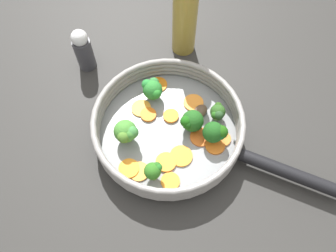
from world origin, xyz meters
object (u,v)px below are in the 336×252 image
object	(u,v)px
carrot_slice_9	(166,162)
broccoli_floret_4	(126,132)
carrot_slice_1	(215,145)
carrot_slice_2	(193,103)
broccoli_floret_0	(153,171)
salt_shaker	(83,50)
broccoli_floret_2	(152,89)
broccoli_floret_5	(218,113)
mushroom_piece_0	(201,111)
carrot_slice_0	(139,171)
carrot_slice_7	(141,108)
broccoli_floret_1	(215,133)
skillet	(168,132)
carrot_slice_8	(170,181)
carrot_slice_10	(148,115)
carrot_slice_11	(129,168)
carrot_slice_6	(223,139)
carrot_slice_5	(200,137)
oil_bottle	(185,8)
carrot_slice_12	(158,85)
broccoli_floret_3	(192,121)
carrot_slice_4	(171,116)
carrot_slice_3	(181,156)

from	to	relation	value
carrot_slice_9	broccoli_floret_4	world-z (taller)	broccoli_floret_4
carrot_slice_1	carrot_slice_2	xyz separation A→B (m)	(0.10, -0.03, -0.00)
broccoli_floret_0	salt_shaker	bearing A→B (deg)	-7.87
broccoli_floret_2	broccoli_floret_5	size ratio (longest dim) A/B	1.29
broccoli_floret_2	mushroom_piece_0	size ratio (longest dim) A/B	1.54
carrot_slice_0	carrot_slice_7	size ratio (longest dim) A/B	0.94
broccoli_floret_1	salt_shaker	bearing A→B (deg)	16.03
skillet	carrot_slice_8	world-z (taller)	carrot_slice_8
broccoli_floret_2	carrot_slice_10	bearing A→B (deg)	131.73
carrot_slice_10	carrot_slice_11	distance (m)	0.12
carrot_slice_2	carrot_slice_6	bearing A→B (deg)	174.92
broccoli_floret_2	broccoli_floret_0	bearing A→B (deg)	144.09
carrot_slice_5	carrot_slice_7	bearing A→B (deg)	23.12
carrot_slice_11	broccoli_floret_5	xyz separation A→B (m)	(-0.02, -0.20, 0.02)
carrot_slice_6	broccoli_floret_0	distance (m)	0.15
carrot_slice_8	broccoli_floret_2	distance (m)	0.19
broccoli_floret_4	broccoli_floret_1	bearing A→B (deg)	-127.39
carrot_slice_8	oil_bottle	world-z (taller)	oil_bottle
carrot_slice_0	carrot_slice_12	world-z (taller)	same
carrot_slice_11	carrot_slice_2	bearing A→B (deg)	-78.41
carrot_slice_1	mushroom_piece_0	bearing A→B (deg)	-19.26
carrot_slice_0	skillet	bearing A→B (deg)	-68.96
carrot_slice_9	carrot_slice_12	xyz separation A→B (m)	(0.15, -0.09, -0.00)
carrot_slice_7	broccoli_floret_0	world-z (taller)	broccoli_floret_0
broccoli_floret_3	mushroom_piece_0	bearing A→B (deg)	-67.34
broccoli_floret_2	oil_bottle	distance (m)	0.18
broccoli_floret_1	broccoli_floret_5	xyz separation A→B (m)	(0.03, -0.04, -0.01)
carrot_slice_1	broccoli_floret_4	size ratio (longest dim) A/B	0.71
carrot_slice_7	broccoli_floret_2	size ratio (longest dim) A/B	0.83
carrot_slice_0	carrot_slice_2	xyz separation A→B (m)	(0.05, -0.17, -0.00)
carrot_slice_9	broccoli_floret_4	xyz separation A→B (m)	(0.08, 0.03, 0.03)
broccoli_floret_0	salt_shaker	size ratio (longest dim) A/B	0.42
broccoli_floret_1	broccoli_floret_2	distance (m)	0.15
carrot_slice_2	carrot_slice_9	bearing A→B (deg)	119.26
carrot_slice_1	broccoli_floret_2	world-z (taller)	broccoli_floret_2
skillet	broccoli_floret_5	size ratio (longest dim) A/B	7.35
carrot_slice_9	carrot_slice_6	bearing A→B (deg)	-103.62
broccoli_floret_1	carrot_slice_2	bearing A→B (deg)	-15.12
broccoli_floret_4	carrot_slice_10	bearing A→B (deg)	-71.16
carrot_slice_4	broccoli_floret_1	xyz separation A→B (m)	(-0.09, -0.03, 0.03)
salt_shaker	oil_bottle	size ratio (longest dim) A/B	0.37
carrot_slice_2	broccoli_floret_2	size ratio (longest dim) A/B	0.84
carrot_slice_7	carrot_slice_12	world-z (taller)	same
broccoli_floret_4	salt_shaker	world-z (taller)	salt_shaker
broccoli_floret_4	carrot_slice_12	bearing A→B (deg)	-60.74
carrot_slice_4	carrot_slice_6	distance (m)	0.11
carrot_slice_0	carrot_slice_3	distance (m)	0.08
carrot_slice_10	carrot_slice_3	bearing A→B (deg)	177.78
broccoli_floret_5	carrot_slice_4	bearing A→B (deg)	49.68
carrot_slice_8	carrot_slice_3	bearing A→B (deg)	-60.16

